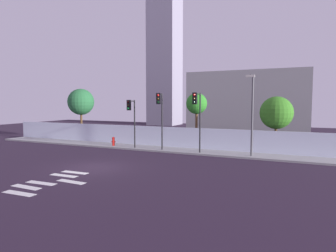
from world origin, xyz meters
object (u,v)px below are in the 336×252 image
(roadside_tree_midleft, at_px, (197,104))
(roadside_tree_midright, at_px, (276,113))
(traffic_light_left, at_px, (160,109))
(traffic_light_center, at_px, (197,109))
(roadside_tree_leftmost, at_px, (81,102))
(fire_hydrant, at_px, (113,141))
(traffic_light_right, at_px, (131,113))
(street_lamp_curbside, at_px, (252,109))

(roadside_tree_midleft, xyz_separation_m, roadside_tree_midright, (6.94, 0.00, -0.71))
(traffic_light_left, bearing_deg, roadside_tree_midleft, 64.24)
(traffic_light_center, relative_size, roadside_tree_leftmost, 0.84)
(fire_hydrant, height_order, roadside_tree_leftmost, roadside_tree_leftmost)
(traffic_light_left, bearing_deg, traffic_light_right, 176.71)
(traffic_light_left, bearing_deg, traffic_light_center, 1.31)
(traffic_light_center, relative_size, street_lamp_curbside, 0.80)
(traffic_light_center, xyz_separation_m, traffic_light_right, (-6.11, 0.09, -0.38))
(street_lamp_curbside, height_order, fire_hydrant, street_lamp_curbside)
(traffic_light_left, xyz_separation_m, roadside_tree_midleft, (1.85, 3.84, 0.39))
(street_lamp_curbside, height_order, roadside_tree_leftmost, street_lamp_curbside)
(traffic_light_right, distance_m, roadside_tree_leftmost, 9.58)
(traffic_light_center, distance_m, fire_hydrant, 9.13)
(fire_hydrant, bearing_deg, traffic_light_left, -9.60)
(traffic_light_right, relative_size, street_lamp_curbside, 0.71)
(fire_hydrant, distance_m, roadside_tree_midright, 14.71)
(traffic_light_left, xyz_separation_m, fire_hydrant, (-5.35, 0.91, -3.07))
(street_lamp_curbside, bearing_deg, fire_hydrant, 178.69)
(traffic_light_left, height_order, traffic_light_center, traffic_light_center)
(traffic_light_right, height_order, roadside_tree_midright, roadside_tree_midright)
(traffic_light_left, height_order, roadside_tree_leftmost, roadside_tree_leftmost)
(roadside_tree_leftmost, height_order, roadside_tree_midright, roadside_tree_leftmost)
(roadside_tree_midleft, bearing_deg, roadside_tree_midright, 0.00)
(traffic_light_right, relative_size, roadside_tree_midright, 0.91)
(fire_hydrant, height_order, roadside_tree_midleft, roadside_tree_midleft)
(roadside_tree_leftmost, xyz_separation_m, roadside_tree_midleft, (13.54, 0.00, -0.20))
(roadside_tree_midright, bearing_deg, roadside_tree_leftmost, -180.00)
(traffic_light_left, xyz_separation_m, traffic_light_center, (3.21, 0.07, -0.00))
(fire_hydrant, relative_size, roadside_tree_midleft, 0.16)
(traffic_light_left, relative_size, traffic_light_center, 1.00)
(traffic_light_left, relative_size, roadside_tree_midright, 1.02)
(traffic_light_right, height_order, roadside_tree_midleft, roadside_tree_midleft)
(traffic_light_left, xyz_separation_m, street_lamp_curbside, (7.32, 0.62, 0.09))
(traffic_light_center, distance_m, street_lamp_curbside, 4.14)
(traffic_light_left, xyz_separation_m, roadside_tree_midright, (8.79, 3.84, -0.32))
(traffic_light_left, distance_m, fire_hydrant, 6.23)
(roadside_tree_midleft, bearing_deg, traffic_light_center, -70.12)
(roadside_tree_midleft, bearing_deg, traffic_light_right, -142.27)
(fire_hydrant, bearing_deg, roadside_tree_midleft, 22.15)
(traffic_light_left, distance_m, roadside_tree_midleft, 4.28)
(traffic_light_left, bearing_deg, street_lamp_curbside, 4.81)
(traffic_light_center, bearing_deg, fire_hydrant, 174.45)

